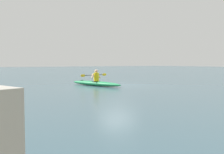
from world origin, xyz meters
TOP-DOWN VIEW (x-y plane):
  - ground_plane at (0.00, 0.00)m, footprint 160.00×160.00m
  - kayak at (1.42, -0.37)m, footprint 1.63×4.25m
  - kayaker at (1.41, -0.32)m, footprint 2.27×0.68m

SIDE VIEW (x-z plane):
  - ground_plane at x=0.00m, z-range 0.00..0.00m
  - kayak at x=1.42m, z-range 0.00..0.31m
  - kayaker at x=1.41m, z-range 0.26..1.01m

